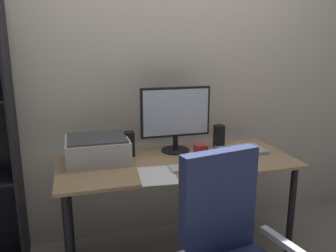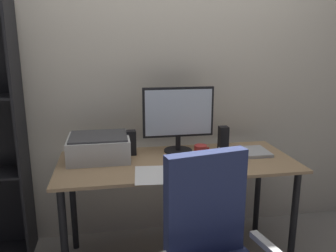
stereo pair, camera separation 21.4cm
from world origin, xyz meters
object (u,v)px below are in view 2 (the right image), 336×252
Objects in this scene: monitor at (178,116)px; coffee_mug at (201,152)px; desk at (177,173)px; speaker_right at (223,138)px; printer at (99,147)px; mouse at (227,163)px; speaker_left at (131,143)px; laptop at (245,152)px; keyboard at (190,168)px.

coffee_mug is at bearing -60.99° from monitor.
desk is at bearing -103.34° from monitor.
monitor is at bearing 178.64° from speaker_right.
desk is 15.39× the size of coffee_mug.
desk is 3.87× the size of printer.
speaker_left is at bearing 142.91° from mouse.
desk is 9.10× the size of speaker_left.
printer reaches higher than mouse.
coffee_mug is at bearing -4.09° from desk.
desk is at bearing 145.56° from mouse.
desk is 0.45m from speaker_right.
mouse is 0.30× the size of laptop.
mouse is at bearing 3.61° from keyboard.
laptop is 1.88× the size of speaker_right.
speaker_left reaches higher than coffee_mug.
monitor is at bearing 1.36° from speaker_left.
monitor is at bearing 164.60° from laptop.
mouse is at bearing -44.92° from coffee_mug.
laptop is 1.01m from printer.
monitor is 1.72× the size of keyboard.
coffee_mug is 0.59× the size of speaker_left.
desk is 4.84× the size of laptop.
mouse is 0.56× the size of speaker_right.
laptop is at bearing -4.36° from printer.
desk is 0.38m from speaker_left.
mouse is at bearing -19.12° from printer.
mouse is 0.85m from printer.
laptop is at bearing 36.59° from mouse.
speaker_right is at bearing 25.49° from desk.
laptop is (0.34, 0.06, -0.04)m from coffee_mug.
desk is 3.11× the size of monitor.
speaker_left reaches higher than printer.
keyboard is 0.50m from laptop.
desk is 0.34m from mouse.
speaker_left is 1.00× the size of speaker_right.
keyboard is 0.49m from speaker_right.
speaker_right is (0.38, 0.18, 0.17)m from desk.
monitor reaches higher than printer.
coffee_mug is 0.31× the size of laptop.
coffee_mug is (0.11, -0.20, -0.21)m from monitor.
speaker_left is at bearing 12.90° from printer.
monitor is 2.93× the size of speaker_right.
keyboard is 0.63m from printer.
speaker_right is (0.09, 0.33, 0.07)m from mouse.
monitor is 4.95× the size of coffee_mug.
keyboard is 0.20m from coffee_mug.
coffee_mug is (0.11, 0.16, 0.04)m from keyboard.
speaker_left is 0.66m from speaker_right.
speaker_left is (-0.44, 0.19, 0.04)m from coffee_mug.
monitor is 0.38m from speaker_right.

